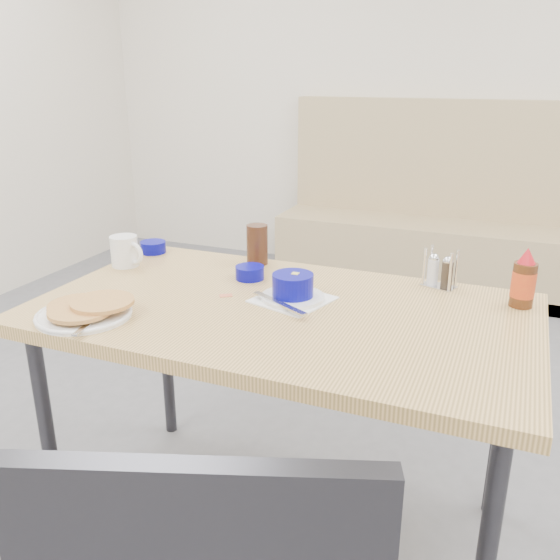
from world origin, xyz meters
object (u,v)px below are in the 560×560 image
at_px(condiment_caddy, 440,274).
at_px(amber_tumbler, 257,244).
at_px(butter_bowl, 250,273).
at_px(coffee_mug, 125,251).
at_px(dining_table, 282,327).
at_px(booth_bench, 423,233).
at_px(creamer_bowl, 153,247).
at_px(syrup_bottle, 524,281).
at_px(grits_setting, 293,289).
at_px(pancake_plate, 86,310).

bearing_deg(condiment_caddy, amber_tumbler, -161.98).
bearing_deg(butter_bowl, coffee_mug, -174.65).
height_order(dining_table, coffee_mug, coffee_mug).
xyz_separation_m(booth_bench, coffee_mug, (-0.64, -2.39, 0.46)).
xyz_separation_m(creamer_bowl, syrup_bottle, (1.27, -0.05, 0.05)).
bearing_deg(butter_bowl, grits_setting, -32.70).
bearing_deg(dining_table, amber_tumbler, 124.14).
distance_m(booth_bench, dining_table, 2.56).
bearing_deg(butter_bowl, dining_table, -44.80).
distance_m(creamer_bowl, butter_bowl, 0.47).
height_order(coffee_mug, syrup_bottle, syrup_bottle).
bearing_deg(pancake_plate, dining_table, 29.81).
distance_m(booth_bench, syrup_bottle, 2.40).
relative_size(dining_table, butter_bowl, 15.13).
distance_m(coffee_mug, creamer_bowl, 0.17).
bearing_deg(booth_bench, butter_bowl, -94.55).
distance_m(booth_bench, amber_tumbler, 2.26).
relative_size(dining_table, pancake_plate, 5.35).
relative_size(coffee_mug, amber_tumbler, 0.98).
relative_size(booth_bench, pancake_plate, 7.26).
bearing_deg(butter_bowl, pancake_plate, -121.71).
bearing_deg(coffee_mug, butter_bowl, 5.35).
bearing_deg(dining_table, pancake_plate, -150.19).
bearing_deg(condiment_caddy, grits_setting, -125.35).
distance_m(grits_setting, butter_bowl, 0.23).
bearing_deg(dining_table, coffee_mug, 167.26).
height_order(booth_bench, dining_table, booth_bench).
distance_m(pancake_plate, butter_bowl, 0.53).
distance_m(pancake_plate, condiment_caddy, 1.05).
xyz_separation_m(dining_table, condiment_caddy, (0.39, 0.34, 0.10)).
height_order(creamer_bowl, amber_tumbler, amber_tumbler).
relative_size(pancake_plate, condiment_caddy, 2.14).
height_order(grits_setting, creamer_bowl, grits_setting).
bearing_deg(amber_tumbler, creamer_bowl, -176.25).
bearing_deg(amber_tumbler, coffee_mug, -154.15).
bearing_deg(creamer_bowl, butter_bowl, -15.71).
height_order(dining_table, creamer_bowl, creamer_bowl).
bearing_deg(grits_setting, coffee_mug, 172.54).
relative_size(pancake_plate, creamer_bowl, 2.82).
bearing_deg(booth_bench, grits_setting, -89.77).
xyz_separation_m(grits_setting, condiment_caddy, (0.38, 0.28, 0.01)).
relative_size(coffee_mug, syrup_bottle, 0.78).
distance_m(dining_table, pancake_plate, 0.54).
bearing_deg(creamer_bowl, dining_table, -26.07).
height_order(booth_bench, condiment_caddy, booth_bench).
bearing_deg(syrup_bottle, coffee_mug, -174.45).
relative_size(dining_table, amber_tumbler, 10.18).
bearing_deg(butter_bowl, condiment_caddy, 15.03).
relative_size(dining_table, coffee_mug, 10.36).
height_order(grits_setting, amber_tumbler, amber_tumbler).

